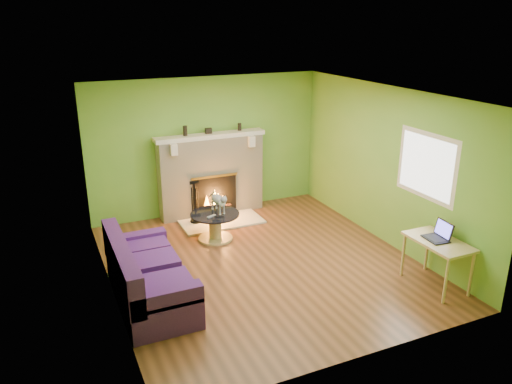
{
  "coord_description": "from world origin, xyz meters",
  "views": [
    {
      "loc": [
        -2.93,
        -6.28,
        3.62
      ],
      "look_at": [
        0.07,
        0.4,
        1.04
      ],
      "focal_mm": 35.0,
      "sensor_mm": 36.0,
      "label": 1
    }
  ],
  "objects_px": {
    "desk": "(438,246)",
    "cat": "(218,202)",
    "sofa": "(146,277)",
    "coffee_table": "(215,224)"
  },
  "relations": [
    {
      "from": "sofa",
      "to": "desk",
      "type": "relative_size",
      "value": 2.07
    },
    {
      "from": "cat",
      "to": "sofa",
      "type": "bearing_deg",
      "value": -142.44
    },
    {
      "from": "coffee_table",
      "to": "desk",
      "type": "xyz_separation_m",
      "value": [
        2.31,
        -2.75,
        0.34
      ]
    },
    {
      "from": "sofa",
      "to": "desk",
      "type": "xyz_separation_m",
      "value": [
        3.81,
        -1.29,
        0.27
      ]
    },
    {
      "from": "coffee_table",
      "to": "sofa",
      "type": "bearing_deg",
      "value": -135.76
    },
    {
      "from": "desk",
      "to": "cat",
      "type": "relative_size",
      "value": 1.63
    },
    {
      "from": "desk",
      "to": "sofa",
      "type": "bearing_deg",
      "value": 161.28
    },
    {
      "from": "sofa",
      "to": "desk",
      "type": "height_order",
      "value": "sofa"
    },
    {
      "from": "sofa",
      "to": "cat",
      "type": "relative_size",
      "value": 3.38
    },
    {
      "from": "sofa",
      "to": "cat",
      "type": "height_order",
      "value": "sofa"
    }
  ]
}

